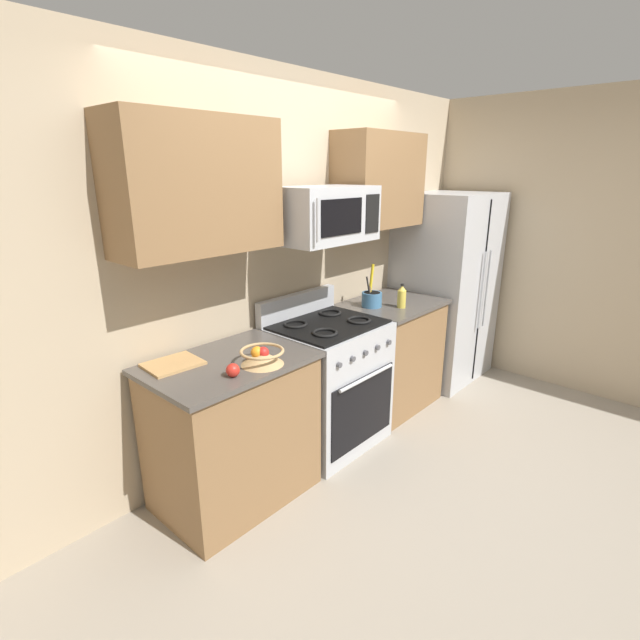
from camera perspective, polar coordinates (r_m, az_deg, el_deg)
name	(u,v)px	position (r m, az deg, el deg)	size (l,w,h in m)	color
ground_plane	(408,478)	(3.35, 10.52, -18.23)	(16.00, 16.00, 0.00)	gray
wall_back	(287,263)	(3.48, -4.00, 6.85)	(8.00, 0.10, 2.60)	tan
counter_left	(233,430)	(2.96, -10.47, -12.96)	(0.94, 0.65, 0.91)	olive
range_oven	(327,382)	(3.47, 0.86, -7.50)	(0.76, 0.69, 1.09)	#B2B5BA
counter_right	(389,354)	(4.07, 8.39, -4.05)	(0.83, 0.65, 0.91)	olive
refrigerator	(445,288)	(4.67, 14.83, 3.79)	(0.89, 0.76, 1.75)	#B2B5BA
wall_right	(546,244)	(4.83, 25.67, 8.23)	(0.10, 8.00, 2.60)	tan
microwave	(325,214)	(3.17, 0.56, 12.63)	(0.71, 0.44, 0.36)	#B2B5BA
upper_cabinets_left	(197,186)	(2.70, -14.65, 15.39)	(0.93, 0.34, 0.71)	olive
upper_cabinets_right	(379,181)	(3.89, 7.16, 16.35)	(0.82, 0.34, 0.71)	olive
utensil_crock	(372,298)	(3.77, 6.26, 2.61)	(0.16, 0.16, 0.34)	teal
fruit_basket	(262,356)	(2.66, -7.02, -4.34)	(0.25, 0.25, 0.10)	tan
apple_loose	(233,370)	(2.53, -10.48, -5.98)	(0.07, 0.07, 0.07)	red
cutting_board	(173,364)	(2.77, -17.34, -5.10)	(0.29, 0.24, 0.02)	tan
bottle_oil	(402,297)	(3.77, 9.83, 2.78)	(0.07, 0.07, 0.19)	gold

